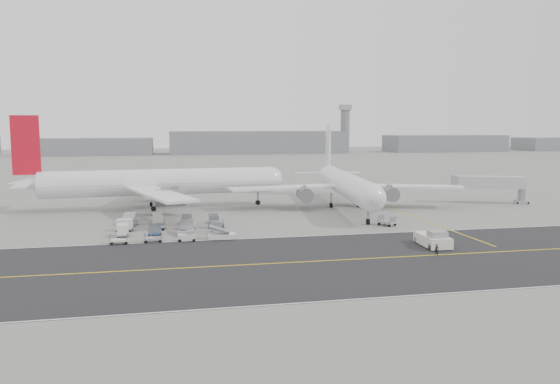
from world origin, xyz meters
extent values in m
plane|color=gray|center=(0.00, 0.00, 0.00)|extent=(700.00, 700.00, 0.00)
cube|color=#262729|center=(5.00, -18.00, 0.01)|extent=(220.00, 32.00, 0.02)
cube|color=gold|center=(5.00, -18.00, 0.03)|extent=(220.00, 0.30, 0.01)
cube|color=silver|center=(5.00, -2.20, 0.03)|extent=(220.00, 0.25, 0.01)
cube|color=silver|center=(5.00, -33.80, 0.03)|extent=(220.00, 0.25, 0.01)
cube|color=gold|center=(30.00, 5.00, 0.02)|extent=(0.30, 40.00, 0.01)
cylinder|color=slate|center=(100.00, 265.00, 14.00)|extent=(6.00, 6.00, 28.00)
cube|color=#97979C|center=(100.00, 265.00, 29.50)|extent=(7.00, 7.00, 3.50)
cylinder|color=white|center=(-17.66, 32.16, 5.60)|extent=(47.95, 8.95, 5.47)
sphere|color=white|center=(6.12, 33.91, 5.60)|extent=(5.36, 5.36, 5.36)
cone|color=white|center=(-42.60, 30.32, 6.01)|extent=(9.64, 5.59, 4.92)
cube|color=red|center=(-43.18, 30.28, 13.57)|extent=(5.26, 0.88, 11.63)
cube|color=white|center=(-43.11, 25.47, 6.15)|extent=(3.25, 8.89, 0.25)
cube|color=white|center=(-43.82, 35.04, 6.15)|extent=(3.25, 8.89, 0.25)
cube|color=white|center=(-17.76, 17.72, 4.92)|extent=(13.70, 26.67, 0.45)
cube|color=white|center=(-19.88, 46.42, 4.92)|extent=(10.18, 26.77, 0.45)
cylinder|color=slate|center=(-15.77, 22.38, 3.55)|extent=(6.05, 3.81, 3.39)
cylinder|color=slate|center=(-17.23, 42.10, 3.55)|extent=(6.05, 3.81, 3.39)
cylinder|color=black|center=(3.22, 33.69, 0.52)|extent=(1.07, 0.57, 1.03)
cylinder|color=black|center=(-19.16, 28.76, 0.52)|extent=(1.07, 0.57, 1.03)
cylinder|color=black|center=(-19.64, 35.30, 0.52)|extent=(1.07, 0.57, 1.03)
cylinder|color=gray|center=(3.22, 33.69, 1.95)|extent=(0.36, 0.36, 2.87)
cylinder|color=white|center=(20.59, 24.44, 5.07)|extent=(10.08, 43.42, 4.94)
sphere|color=white|center=(18.00, 3.03, 5.07)|extent=(4.85, 4.85, 4.85)
cone|color=white|center=(23.30, 46.90, 5.44)|extent=(5.43, 8.89, 4.45)
cube|color=white|center=(23.37, 47.42, 12.28)|extent=(1.06, 4.76, 10.52)
cube|color=white|center=(19.09, 48.20, 5.56)|extent=(8.12, 3.30, 0.25)
cube|color=white|center=(27.71, 47.16, 5.56)|extent=(8.12, 3.30, 0.25)
cube|color=white|center=(7.79, 27.05, 4.45)|extent=(24.14, 8.15, 0.45)
cube|color=white|center=(33.64, 23.93, 4.45)|extent=(23.99, 13.35, 0.45)
cylinder|color=slate|center=(11.59, 24.47, 3.21)|extent=(3.67, 5.59, 3.07)
cylinder|color=slate|center=(29.34, 22.33, 3.21)|extent=(3.67, 5.59, 3.07)
cylinder|color=black|center=(18.32, 5.64, 0.54)|extent=(0.62, 1.12, 1.07)
cylinder|color=black|center=(17.83, 26.37, 0.54)|extent=(0.62, 1.12, 1.07)
cylinder|color=black|center=(23.72, 25.65, 0.54)|extent=(0.62, 1.12, 1.07)
cylinder|color=gray|center=(18.32, 5.64, 1.83)|extent=(0.36, 0.36, 2.60)
cube|color=silver|center=(21.22, -12.81, 0.91)|extent=(3.58, 6.81, 1.50)
cube|color=#97979C|center=(21.14, -14.30, 2.03)|extent=(2.47, 2.27, 0.96)
cylinder|color=gray|center=(21.45, -8.75, 0.54)|extent=(0.33, 2.79, 0.17)
cylinder|color=black|center=(19.69, -15.29, 0.48)|extent=(0.48, 0.99, 0.96)
cylinder|color=black|center=(22.47, -15.45, 0.48)|extent=(0.48, 0.99, 0.96)
cylinder|color=black|center=(19.98, -10.17, 0.48)|extent=(0.48, 0.99, 0.96)
cylinder|color=black|center=(22.76, -10.32, 0.48)|extent=(0.48, 0.99, 0.96)
cylinder|color=gray|center=(61.35, 23.45, 2.06)|extent=(1.64, 1.64, 4.11)
cube|color=#97979C|center=(61.35, 23.45, 0.36)|extent=(3.40, 3.40, 0.72)
cube|color=silver|center=(54.56, 25.81, 4.73)|extent=(15.50, 7.78, 2.67)
cube|color=#97979C|center=(47.57, 28.24, 4.73)|extent=(2.24, 3.51, 3.08)
cylinder|color=black|center=(62.79, 24.15, 0.31)|extent=(0.49, 0.68, 0.62)
imported|color=black|center=(19.04, -18.18, 0.78)|extent=(0.66, 0.54, 1.56)
camera|label=1|loc=(-16.01, -84.15, 17.31)|focal=35.00mm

